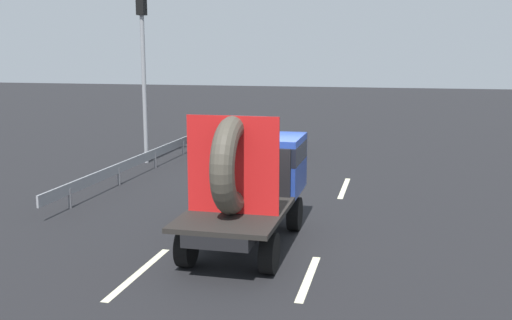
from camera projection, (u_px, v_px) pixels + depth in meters
The scene contains 9 objects.
ground_plane at pixel (270, 235), 14.01m from camera, with size 120.00×120.00×0.00m, color black.
flatbed_truck at pixel (252, 175), 13.49m from camera, with size 2.02×4.71×3.03m.
distant_sedan at pixel (243, 134), 25.65m from camera, with size 1.88×4.38×1.43m.
traffic_light at pixel (143, 54), 22.38m from camera, with size 0.42×0.36×6.51m.
guardrail at pixel (138, 161), 20.61m from camera, with size 0.10×12.00×0.71m.
lane_dash_left_near at pixel (139, 273), 11.60m from camera, with size 2.85×0.16×0.01m, color beige.
lane_dash_left_far at pixel (243, 184), 19.32m from camera, with size 2.41×0.16×0.01m, color beige.
lane_dash_right_near at pixel (308, 278), 11.34m from camera, with size 2.38×0.16×0.01m, color beige.
lane_dash_right_far at pixel (344, 188), 18.82m from camera, with size 2.92×0.16×0.01m, color beige.
Camera 1 is at (2.77, -13.18, 4.27)m, focal length 41.61 mm.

